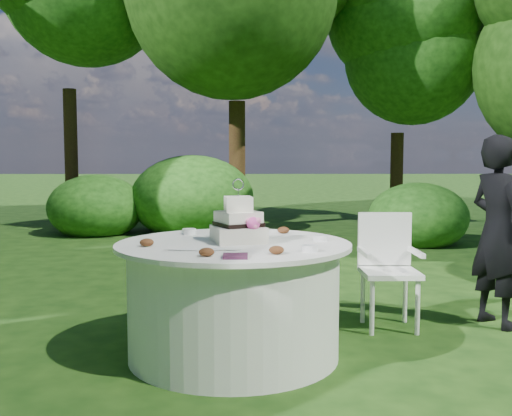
# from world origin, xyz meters

# --- Properties ---
(ground) EXTENTS (80.00, 80.00, 0.00)m
(ground) POSITION_xyz_m (0.00, 0.00, 0.00)
(ground) COLOR #15350E
(ground) RESTS_ON ground
(napkins) EXTENTS (0.14, 0.14, 0.02)m
(napkins) POSITION_xyz_m (0.03, -0.59, 0.78)
(napkins) COLOR #481E3A
(napkins) RESTS_ON table
(feather_plume) EXTENTS (0.48, 0.07, 0.01)m
(feather_plume) POSITION_xyz_m (-0.18, -0.33, 0.78)
(feather_plume) COLOR silver
(feather_plume) RESTS_ON table
(guest) EXTENTS (0.53, 0.64, 1.51)m
(guest) POSITION_xyz_m (2.07, 0.71, 0.75)
(guest) COLOR black
(guest) RESTS_ON ground
(table) EXTENTS (1.56, 1.56, 0.77)m
(table) POSITION_xyz_m (0.00, 0.00, 0.39)
(table) COLOR silver
(table) RESTS_ON ground
(cake) EXTENTS (0.40, 0.40, 0.43)m
(cake) POSITION_xyz_m (0.03, 0.03, 0.88)
(cake) COLOR silver
(cake) RESTS_ON table
(chair) EXTENTS (0.44, 0.43, 0.89)m
(chair) POSITION_xyz_m (1.19, 0.70, 0.52)
(chair) COLOR white
(chair) RESTS_ON ground
(votives) EXTENTS (1.02, 0.91, 0.04)m
(votives) POSITION_xyz_m (0.24, 0.04, 0.79)
(votives) COLOR white
(votives) RESTS_ON table
(petal_cups) EXTENTS (1.00, 1.09, 0.05)m
(petal_cups) POSITION_xyz_m (-0.02, -0.18, 0.79)
(petal_cups) COLOR #562D16
(petal_cups) RESTS_ON table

